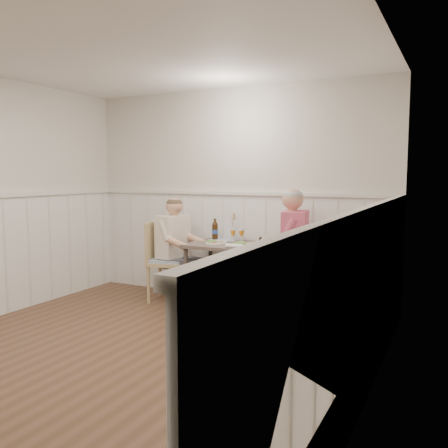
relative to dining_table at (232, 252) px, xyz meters
name	(u,v)px	position (x,y,z in m)	size (l,w,h in m)	color
ground_plane	(120,358)	(-0.16, -1.84, -0.65)	(4.50, 4.50, 0.00)	#4C321E
room_shell	(116,179)	(-0.16, -1.84, 0.87)	(4.04, 4.54, 2.60)	silver
wainscot	(164,265)	(-0.16, -1.15, 0.04)	(4.00, 4.49, 1.34)	white
dining_table	(232,252)	(0.00, 0.00, 0.00)	(0.98, 0.70, 0.75)	#4E433D
chair_right	(299,271)	(0.79, 0.07, -0.16)	(0.46, 0.46, 0.90)	tan
chair_left	(164,258)	(-0.87, -0.09, -0.12)	(0.56, 0.56, 0.97)	tan
man_in_pink	(291,262)	(0.73, -0.04, -0.06)	(0.72, 0.51, 1.43)	#3F3F47
diner_cream	(176,257)	(-0.74, -0.04, -0.11)	(0.64, 0.45, 1.30)	#3F3F47
plate_man	(245,244)	(0.21, -0.09, 0.12)	(0.30, 0.30, 0.08)	white
plate_diner	(214,242)	(-0.19, -0.08, 0.12)	(0.24, 0.24, 0.06)	white
beer_glass_a	(242,233)	(0.04, 0.19, 0.21)	(0.07, 0.07, 0.17)	silver
beer_glass_b	(233,232)	(-0.07, 0.19, 0.21)	(0.06, 0.06, 0.16)	silver
beer_bottle	(215,230)	(-0.33, 0.22, 0.21)	(0.07, 0.07, 0.26)	black
rolled_napkin	(235,246)	(0.17, -0.29, 0.12)	(0.22, 0.05, 0.05)	white
grass_vase	(232,227)	(-0.14, 0.29, 0.25)	(0.04, 0.04, 0.35)	silver
gingham_mat	(224,240)	(-0.23, 0.25, 0.10)	(0.36, 0.33, 0.01)	#44689D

